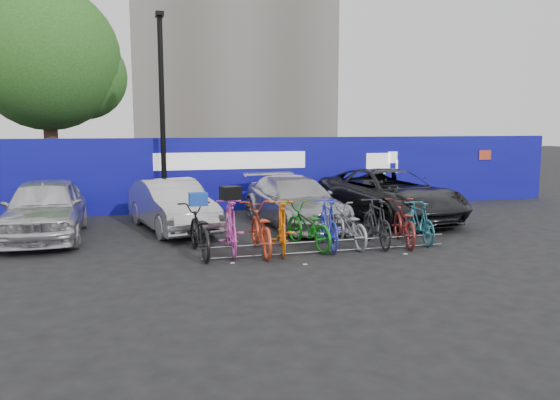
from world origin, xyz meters
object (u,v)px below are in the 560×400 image
object	(u,v)px
bike_4	(308,226)
bike_6	(349,226)
bike_8	(404,223)
lamppost	(162,109)
car_2	(294,201)
bike_rack	(329,246)
car_3	(389,194)
bike_1	(231,226)
bike_3	(282,226)
car_1	(172,205)
bike_2	(260,229)
car_0	(45,208)
bike_7	(377,222)
bike_9	(419,222)
tree	(54,62)
bike_0	(199,231)
bike_5	(328,224)

from	to	relation	value
bike_4	bike_6	distance (m)	1.00
bike_8	bike_4	bearing A→B (deg)	10.04
lamppost	car_2	world-z (taller)	lamppost
bike_rack	bike_8	world-z (taller)	bike_8
lamppost	bike_8	distance (m)	8.13
car_3	bike_6	xyz separation A→B (m)	(-2.53, -3.10, -0.27)
car_2	bike_1	size ratio (longest dim) A/B	2.34
car_3	bike_3	xyz separation A→B (m)	(-4.19, -3.28, -0.17)
car_1	car_3	size ratio (longest dim) A/B	0.76
bike_2	car_0	bearing A→B (deg)	-29.50
bike_7	bike_9	bearing A→B (deg)	-171.62
tree	car_2	distance (m)	10.93
bike_4	bike_8	distance (m)	2.33
bike_1	bike_4	distance (m)	1.78
bike_4	bike_9	xyz separation A→B (m)	(2.77, -0.08, -0.02)
bike_0	car_0	bearing A→B (deg)	-42.54
tree	car_2	world-z (taller)	tree
car_1	car_2	world-z (taller)	car_2
bike_rack	bike_4	world-z (taller)	bike_4
bike_0	bike_1	world-z (taller)	bike_1
bike_4	bike_5	bearing A→B (deg)	153.58
car_0	bike_7	xyz separation A→B (m)	(7.59, -2.90, -0.20)
bike_rack	bike_1	bearing A→B (deg)	164.63
bike_8	car_3	bearing A→B (deg)	-96.25
bike_6	bike_7	bearing A→B (deg)	164.75
car_0	car_2	bearing A→B (deg)	0.62
bike_rack	car_2	distance (m)	3.58
bike_5	bike_0	bearing A→B (deg)	6.07
car_1	bike_1	distance (m)	3.26
bike_7	bike_9	world-z (taller)	bike_7
bike_0	bike_4	size ratio (longest dim) A/B	1.06
bike_4	bike_6	bearing A→B (deg)	168.14
bike_rack	car_3	world-z (taller)	car_3
bike_0	bike_7	size ratio (longest dim) A/B	1.12
bike_rack	bike_4	bearing A→B (deg)	117.06
car_2	bike_5	bearing A→B (deg)	-97.75
car_3	bike_8	world-z (taller)	car_3
bike_5	bike_2	bearing A→B (deg)	9.56
bike_9	bike_3	bearing A→B (deg)	6.23
car_1	bike_7	xyz separation A→B (m)	(4.49, -3.21, -0.12)
bike_2	bike_6	world-z (taller)	bike_2
car_0	bike_0	bearing A→B (deg)	-40.02
bike_2	tree	bearing A→B (deg)	-60.65
bike_rack	bike_8	xyz separation A→B (m)	(2.03, 0.42, 0.35)
bike_rack	bike_6	distance (m)	0.96
car_3	bike_2	xyz separation A→B (m)	(-4.69, -3.27, -0.20)
car_1	bike_6	distance (m)	4.92
car_3	lamppost	bearing A→B (deg)	151.76
car_0	bike_4	distance (m)	6.56
bike_5	bike_rack	bearing A→B (deg)	79.61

